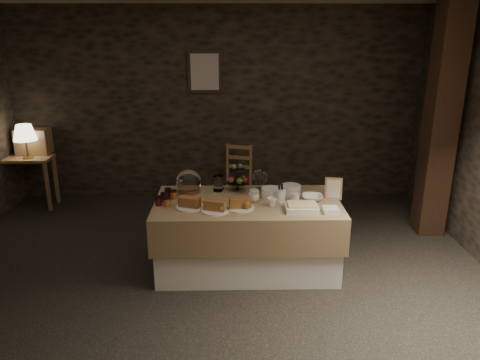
{
  "coord_description": "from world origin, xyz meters",
  "views": [
    {
      "loc": [
        0.2,
        -3.87,
        2.33
      ],
      "look_at": [
        0.27,
        0.2,
        0.98
      ],
      "focal_mm": 35.0,
      "sensor_mm": 36.0,
      "label": 1
    }
  ],
  "objects_px": {
    "wine_rack": "(33,141)",
    "chair": "(236,179)",
    "table_lamp": "(24,133)",
    "timber_column": "(441,123)",
    "fruit_stand": "(238,179)",
    "buffet_table": "(247,230)",
    "console_table": "(27,167)"
  },
  "relations": [
    {
      "from": "timber_column",
      "to": "fruit_stand",
      "type": "xyz_separation_m",
      "value": [
        -2.26,
        -0.52,
        -0.46
      ]
    },
    {
      "from": "table_lamp",
      "to": "fruit_stand",
      "type": "xyz_separation_m",
      "value": [
        2.71,
        -1.36,
        -0.19
      ]
    },
    {
      "from": "wine_rack",
      "to": "console_table",
      "type": "bearing_deg",
      "value": -105.52
    },
    {
      "from": "wine_rack",
      "to": "chair",
      "type": "relative_size",
      "value": 0.66
    },
    {
      "from": "table_lamp",
      "to": "timber_column",
      "type": "bearing_deg",
      "value": -9.58
    },
    {
      "from": "table_lamp",
      "to": "fruit_stand",
      "type": "bearing_deg",
      "value": -26.63
    },
    {
      "from": "buffet_table",
      "to": "table_lamp",
      "type": "height_order",
      "value": "table_lamp"
    },
    {
      "from": "console_table",
      "to": "fruit_stand",
      "type": "bearing_deg",
      "value": -27.04
    },
    {
      "from": "table_lamp",
      "to": "wine_rack",
      "type": "bearing_deg",
      "value": 90.0
    },
    {
      "from": "table_lamp",
      "to": "timber_column",
      "type": "xyz_separation_m",
      "value": [
        4.97,
        -0.84,
        0.27
      ]
    },
    {
      "from": "console_table",
      "to": "wine_rack",
      "type": "height_order",
      "value": "wine_rack"
    },
    {
      "from": "console_table",
      "to": "buffet_table",
      "type": "bearing_deg",
      "value": -31.25
    },
    {
      "from": "table_lamp",
      "to": "wine_rack",
      "type": "xyz_separation_m",
      "value": [
        0.0,
        0.23,
        -0.16
      ]
    },
    {
      "from": "console_table",
      "to": "wine_rack",
      "type": "xyz_separation_m",
      "value": [
        0.05,
        0.18,
        0.3
      ]
    },
    {
      "from": "chair",
      "to": "timber_column",
      "type": "bearing_deg",
      "value": -7.07
    },
    {
      "from": "chair",
      "to": "fruit_stand",
      "type": "height_order",
      "value": "fruit_stand"
    },
    {
      "from": "wine_rack",
      "to": "chair",
      "type": "xyz_separation_m",
      "value": [
        2.71,
        -0.13,
        -0.5
      ]
    },
    {
      "from": "console_table",
      "to": "chair",
      "type": "distance_m",
      "value": 2.77
    },
    {
      "from": "wine_rack",
      "to": "timber_column",
      "type": "height_order",
      "value": "timber_column"
    },
    {
      "from": "buffet_table",
      "to": "chair",
      "type": "distance_m",
      "value": 1.78
    },
    {
      "from": "table_lamp",
      "to": "timber_column",
      "type": "relative_size",
      "value": 0.17
    },
    {
      "from": "buffet_table",
      "to": "chair",
      "type": "xyz_separation_m",
      "value": [
        -0.09,
        1.77,
        -0.05
      ]
    },
    {
      "from": "table_lamp",
      "to": "timber_column",
      "type": "height_order",
      "value": "timber_column"
    },
    {
      "from": "buffet_table",
      "to": "chair",
      "type": "relative_size",
      "value": 2.83
    },
    {
      "from": "timber_column",
      "to": "fruit_stand",
      "type": "bearing_deg",
      "value": -167.03
    },
    {
      "from": "buffet_table",
      "to": "timber_column",
      "type": "distance_m",
      "value": 2.49
    },
    {
      "from": "table_lamp",
      "to": "console_table",
      "type": "bearing_deg",
      "value": 135.0
    },
    {
      "from": "console_table",
      "to": "wine_rack",
      "type": "relative_size",
      "value": 1.65
    },
    {
      "from": "console_table",
      "to": "table_lamp",
      "type": "distance_m",
      "value": 0.47
    },
    {
      "from": "wine_rack",
      "to": "timber_column",
      "type": "relative_size",
      "value": 0.16
    },
    {
      "from": "buffet_table",
      "to": "wine_rack",
      "type": "relative_size",
      "value": 4.28
    },
    {
      "from": "console_table",
      "to": "fruit_stand",
      "type": "xyz_separation_m",
      "value": [
        2.76,
        -1.41,
        0.27
      ]
    }
  ]
}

